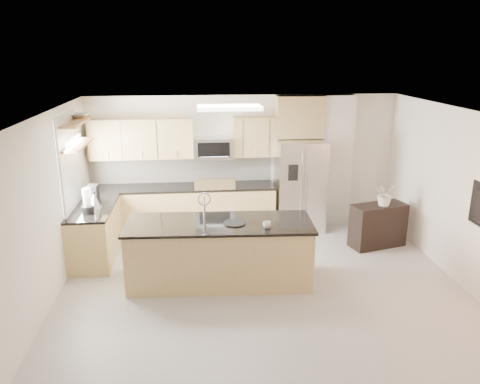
{
  "coord_description": "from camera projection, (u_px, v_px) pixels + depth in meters",
  "views": [
    {
      "loc": [
        -0.96,
        -5.72,
        3.43
      ],
      "look_at": [
        -0.26,
        1.3,
        1.27
      ],
      "focal_mm": 35.0,
      "sensor_mm": 36.0,
      "label": 1
    }
  ],
  "objects": [
    {
      "name": "floor",
      "position": [
        268.0,
        305.0,
        6.53
      ],
      "size": [
        6.5,
        6.5,
        0.0
      ],
      "primitive_type": "plane",
      "color": "#B1ACA8",
      "rests_on": "ground"
    },
    {
      "name": "ceiling",
      "position": [
        271.0,
        119.0,
        5.77
      ],
      "size": [
        6.0,
        6.5,
        0.02
      ],
      "primitive_type": "cube",
      "color": "silver",
      "rests_on": "wall_back"
    },
    {
      "name": "wall_back",
      "position": [
        244.0,
        162.0,
        9.25
      ],
      "size": [
        6.0,
        0.02,
        2.6
      ],
      "primitive_type": "cube",
      "color": "silver",
      "rests_on": "floor"
    },
    {
      "name": "wall_left",
      "position": [
        34.0,
        226.0,
        5.87
      ],
      "size": [
        0.02,
        6.5,
        2.6
      ],
      "primitive_type": "cube",
      "color": "silver",
      "rests_on": "floor"
    },
    {
      "name": "back_counter",
      "position": [
        182.0,
        208.0,
        9.07
      ],
      "size": [
        3.55,
        0.66,
        1.44
      ],
      "color": "#D6BD76",
      "rests_on": "floor"
    },
    {
      "name": "left_counter",
      "position": [
        95.0,
        232.0,
        7.91
      ],
      "size": [
        0.66,
        1.5,
        0.92
      ],
      "color": "#D6BD76",
      "rests_on": "floor"
    },
    {
      "name": "range",
      "position": [
        215.0,
        207.0,
        9.12
      ],
      "size": [
        0.76,
        0.64,
        1.14
      ],
      "color": "black",
      "rests_on": "floor"
    },
    {
      "name": "upper_cabinets",
      "position": [
        176.0,
        138.0,
        8.81
      ],
      "size": [
        3.5,
        0.33,
        0.75
      ],
      "color": "tan",
      "rests_on": "wall_back"
    },
    {
      "name": "microwave",
      "position": [
        213.0,
        148.0,
        8.9
      ],
      "size": [
        0.76,
        0.4,
        0.4
      ],
      "color": "silver",
      "rests_on": "upper_cabinets"
    },
    {
      "name": "refrigerator",
      "position": [
        299.0,
        185.0,
        9.11
      ],
      "size": [
        0.92,
        0.78,
        1.78
      ],
      "color": "silver",
      "rests_on": "floor"
    },
    {
      "name": "partition_column",
      "position": [
        335.0,
        161.0,
        9.28
      ],
      "size": [
        0.6,
        0.3,
        2.6
      ],
      "primitive_type": "cube",
      "color": "beige",
      "rests_on": "floor"
    },
    {
      "name": "window",
      "position": [
        69.0,
        164.0,
        7.53
      ],
      "size": [
        0.04,
        1.15,
        1.65
      ],
      "color": "white",
      "rests_on": "wall_left"
    },
    {
      "name": "shelf_lower",
      "position": [
        77.0,
        145.0,
        7.55
      ],
      "size": [
        0.3,
        1.2,
        0.04
      ],
      "primitive_type": "cube",
      "color": "brown",
      "rests_on": "wall_left"
    },
    {
      "name": "shelf_upper",
      "position": [
        75.0,
        122.0,
        7.44
      ],
      "size": [
        0.3,
        1.2,
        0.04
      ],
      "primitive_type": "cube",
      "color": "brown",
      "rests_on": "wall_left"
    },
    {
      "name": "ceiling_fixture",
      "position": [
        229.0,
        108.0,
        7.27
      ],
      "size": [
        1.0,
        0.5,
        0.06
      ],
      "primitive_type": "cube",
      "color": "white",
      "rests_on": "ceiling"
    },
    {
      "name": "island",
      "position": [
        219.0,
        252.0,
        7.09
      ],
      "size": [
        2.83,
        1.14,
        1.39
      ],
      "rotation": [
        0.0,
        0.0,
        -0.05
      ],
      "color": "#D6BD76",
      "rests_on": "floor"
    },
    {
      "name": "credenza",
      "position": [
        378.0,
        225.0,
        8.41
      ],
      "size": [
        1.06,
        0.65,
        0.79
      ],
      "primitive_type": "cube",
      "rotation": [
        0.0,
        0.0,
        0.26
      ],
      "color": "black",
      "rests_on": "floor"
    },
    {
      "name": "cup",
      "position": [
        267.0,
        225.0,
        6.72
      ],
      "size": [
        0.12,
        0.12,
        0.1
      ],
      "primitive_type": "imported",
      "rotation": [
        0.0,
        0.0,
        0.01
      ],
      "color": "silver",
      "rests_on": "island"
    },
    {
      "name": "platter",
      "position": [
        235.0,
        223.0,
        6.9
      ],
      "size": [
        0.33,
        0.33,
        0.02
      ],
      "primitive_type": "cylinder",
      "rotation": [
        0.0,
        0.0,
        -0.01
      ],
      "color": "black",
      "rests_on": "island"
    },
    {
      "name": "blender",
      "position": [
        87.0,
        203.0,
        7.41
      ],
      "size": [
        0.18,
        0.18,
        0.41
      ],
      "color": "black",
      "rests_on": "left_counter"
    },
    {
      "name": "kettle",
      "position": [
        94.0,
        201.0,
        7.69
      ],
      "size": [
        0.23,
        0.23,
        0.28
      ],
      "color": "silver",
      "rests_on": "left_counter"
    },
    {
      "name": "coffee_maker",
      "position": [
        93.0,
        194.0,
        7.93
      ],
      "size": [
        0.18,
        0.21,
        0.31
      ],
      "color": "black",
      "rests_on": "left_counter"
    },
    {
      "name": "bowl",
      "position": [
        79.0,
        115.0,
        7.74
      ],
      "size": [
        0.43,
        0.43,
        0.09
      ],
      "primitive_type": "imported",
      "rotation": [
        0.0,
        0.0,
        -0.13
      ],
      "color": "silver",
      "rests_on": "shelf_upper"
    },
    {
      "name": "flower_vase",
      "position": [
        386.0,
        188.0,
        8.17
      ],
      "size": [
        0.72,
        0.68,
        0.64
      ],
      "primitive_type": "imported",
      "rotation": [
        0.0,
        0.0,
        0.36
      ],
      "color": "silver",
      "rests_on": "credenza"
    }
  ]
}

